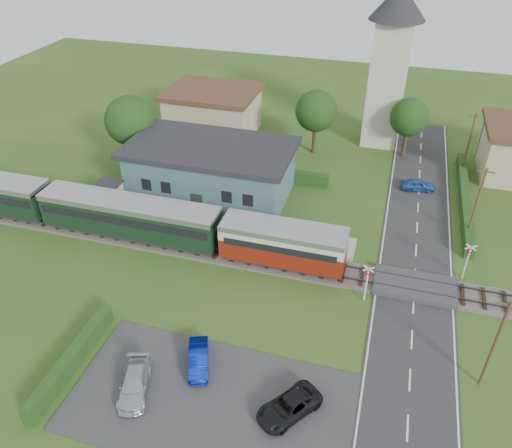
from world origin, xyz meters
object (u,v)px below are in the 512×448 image
(car_park_dark, at_px, (289,406))
(church_tower, at_px, (391,56))
(crossing_signal_near, at_px, (367,278))
(pedestrian_near, at_px, (282,228))
(car_park_blue, at_px, (199,359))
(pedestrian_far, at_px, (146,207))
(train, at_px, (97,211))
(crossing_signal_far, at_px, (468,256))
(station_building, at_px, (211,170))
(house_west, at_px, (213,111))
(car_on_road, at_px, (418,185))
(car_park_silver, at_px, (134,384))
(equipment_hut, at_px, (109,195))

(car_park_dark, bearing_deg, church_tower, 123.59)
(crossing_signal_near, bearing_deg, pedestrian_near, 143.98)
(car_park_blue, relative_size, pedestrian_near, 2.11)
(pedestrian_far, bearing_deg, train, 137.75)
(crossing_signal_far, bearing_deg, train, -175.57)
(car_park_blue, bearing_deg, station_building, 87.01)
(station_building, distance_m, car_park_blue, 21.87)
(station_building, xyz_separation_m, house_west, (-5.00, 14.01, 0.10))
(train, relative_size, car_park_dark, 10.56)
(station_building, xyz_separation_m, car_park_blue, (6.83, -20.68, -2.03))
(train, xyz_separation_m, pedestrian_near, (15.92, 3.23, -0.89))
(church_tower, distance_m, car_park_blue, 39.72)
(station_building, distance_m, house_west, 14.87)
(car_on_road, xyz_separation_m, pedestrian_near, (-11.16, -12.26, 0.67))
(house_west, bearing_deg, church_tower, 8.53)
(car_park_blue, distance_m, pedestrian_far, 18.39)
(crossing_signal_near, distance_m, crossing_signal_far, 8.65)
(car_on_road, bearing_deg, house_west, 62.74)
(car_park_silver, bearing_deg, car_park_blue, 25.05)
(pedestrian_far, bearing_deg, equipment_hut, 91.02)
(station_building, bearing_deg, church_tower, 48.59)
(car_park_dark, bearing_deg, equipment_hut, 178.05)
(station_building, height_order, train, station_building)
(station_building, height_order, pedestrian_far, station_building)
(crossing_signal_far, bearing_deg, church_tower, 110.02)
(car_park_blue, xyz_separation_m, pedestrian_near, (1.81, 14.91, 0.63))
(equipment_hut, height_order, car_park_silver, equipment_hut)
(car_on_road, xyz_separation_m, car_park_dark, (-6.60, -28.94, 0.02))
(station_building, distance_m, pedestrian_near, 10.49)
(crossing_signal_far, distance_m, car_park_silver, 26.12)
(pedestrian_near, bearing_deg, pedestrian_far, -9.19)
(train, bearing_deg, pedestrian_far, 44.45)
(crossing_signal_near, distance_m, pedestrian_near, 9.62)
(equipment_hut, height_order, church_tower, church_tower)
(house_west, relative_size, car_on_road, 3.20)
(equipment_hut, xyz_separation_m, house_west, (3.00, 19.80, 1.04))
(station_building, bearing_deg, train, -128.96)
(crossing_signal_far, bearing_deg, car_park_silver, -139.43)
(car_park_blue, bearing_deg, car_park_dark, -36.81)
(train, xyz_separation_m, church_tower, (22.27, 26.00, 8.05))
(equipment_hut, relative_size, car_park_silver, 0.63)
(crossing_signal_near, xyz_separation_m, pedestrian_near, (-7.75, 5.64, -0.85))
(car_park_blue, xyz_separation_m, car_park_silver, (-3.04, -2.89, 0.01))
(station_building, relative_size, pedestrian_near, 9.52)
(church_tower, relative_size, car_on_road, 5.21)
(church_tower, bearing_deg, car_on_road, -65.42)
(car_park_dark, bearing_deg, station_building, 156.67)
(crossing_signal_near, xyz_separation_m, car_park_silver, (-12.61, -12.16, -1.47))
(crossing_signal_near, bearing_deg, car_on_road, 79.21)
(car_on_road, height_order, car_park_silver, car_park_silver)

